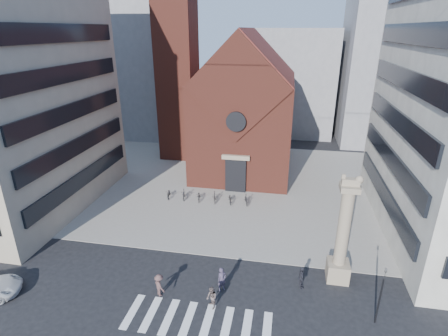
{
  "coord_description": "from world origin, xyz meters",
  "views": [
    {
      "loc": [
        5.47,
        -19.96,
        17.85
      ],
      "look_at": [
        0.28,
        8.0,
        6.49
      ],
      "focal_mm": 28.0,
      "sensor_mm": 36.0,
      "label": 1
    }
  ],
  "objects_px": {
    "pedestrian_1": "(212,298)",
    "lion_column": "(342,240)",
    "pedestrian_0": "(222,279)",
    "scooter_0": "(169,194)",
    "traffic_light": "(381,295)",
    "pedestrian_2": "(301,278)"
  },
  "relations": [
    {
      "from": "pedestrian_2",
      "to": "scooter_0",
      "type": "bearing_deg",
      "value": 40.28
    },
    {
      "from": "traffic_light",
      "to": "pedestrian_1",
      "type": "bearing_deg",
      "value": -176.42
    },
    {
      "from": "pedestrian_0",
      "to": "scooter_0",
      "type": "height_order",
      "value": "pedestrian_0"
    },
    {
      "from": "lion_column",
      "to": "pedestrian_2",
      "type": "height_order",
      "value": "lion_column"
    },
    {
      "from": "scooter_0",
      "to": "pedestrian_0",
      "type": "bearing_deg",
      "value": -70.71
    },
    {
      "from": "lion_column",
      "to": "scooter_0",
      "type": "bearing_deg",
      "value": 147.66
    },
    {
      "from": "pedestrian_2",
      "to": "scooter_0",
      "type": "xyz_separation_m",
      "value": [
        -14.44,
        12.39,
        -0.35
      ]
    },
    {
      "from": "pedestrian_0",
      "to": "traffic_light",
      "type": "bearing_deg",
      "value": -49.35
    },
    {
      "from": "lion_column",
      "to": "traffic_light",
      "type": "xyz_separation_m",
      "value": [
        1.99,
        -4.0,
        -1.17
      ]
    },
    {
      "from": "traffic_light",
      "to": "pedestrian_0",
      "type": "relative_size",
      "value": 2.28
    },
    {
      "from": "lion_column",
      "to": "traffic_light",
      "type": "relative_size",
      "value": 2.02
    },
    {
      "from": "pedestrian_1",
      "to": "scooter_0",
      "type": "relative_size",
      "value": 0.93
    },
    {
      "from": "lion_column",
      "to": "scooter_0",
      "type": "distance_m",
      "value": 20.55
    },
    {
      "from": "traffic_light",
      "to": "pedestrian_0",
      "type": "bearing_deg",
      "value": 173.53
    },
    {
      "from": "traffic_light",
      "to": "pedestrian_0",
      "type": "xyz_separation_m",
      "value": [
        -10.42,
        1.18,
        -1.34
      ]
    },
    {
      "from": "traffic_light",
      "to": "scooter_0",
      "type": "distance_m",
      "value": 24.34
    },
    {
      "from": "lion_column",
      "to": "pedestrian_1",
      "type": "relative_size",
      "value": 5.19
    },
    {
      "from": "pedestrian_0",
      "to": "pedestrian_1",
      "type": "relative_size",
      "value": 1.13
    },
    {
      "from": "pedestrian_1",
      "to": "lion_column",
      "type": "bearing_deg",
      "value": 82.65
    },
    {
      "from": "pedestrian_1",
      "to": "pedestrian_2",
      "type": "relative_size",
      "value": 0.95
    },
    {
      "from": "pedestrian_0",
      "to": "scooter_0",
      "type": "distance_m",
      "value": 16.27
    },
    {
      "from": "lion_column",
      "to": "traffic_light",
      "type": "height_order",
      "value": "lion_column"
    }
  ]
}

